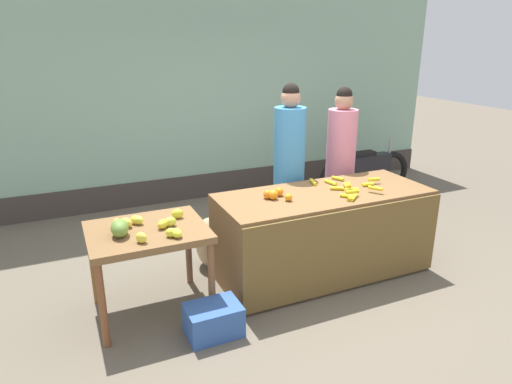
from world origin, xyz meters
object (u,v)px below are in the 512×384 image
at_px(vendor_woman_pink_shirt, 340,164).
at_px(produce_crate, 213,320).
at_px(vendor_woman_blue_shirt, 289,169).
at_px(produce_sack, 210,242).
at_px(parked_motorcycle, 365,171).

bearing_deg(vendor_woman_pink_shirt, produce_crate, -148.03).
distance_m(vendor_woman_pink_shirt, produce_crate, 2.51).
relative_size(vendor_woman_blue_shirt, vendor_woman_pink_shirt, 1.04).
bearing_deg(produce_crate, produce_sack, 72.57).
relative_size(produce_crate, produce_sack, 0.82).
height_order(vendor_woman_blue_shirt, parked_motorcycle, vendor_woman_blue_shirt).
distance_m(vendor_woman_blue_shirt, produce_crate, 1.97).
height_order(produce_crate, produce_sack, produce_sack).
xyz_separation_m(vendor_woman_blue_shirt, produce_sack, (-0.96, -0.07, -0.67)).
bearing_deg(parked_motorcycle, vendor_woman_blue_shirt, -149.93).
relative_size(vendor_woman_blue_shirt, produce_crate, 4.24).
bearing_deg(produce_sack, produce_crate, -107.43).
relative_size(parked_motorcycle, produce_crate, 3.64).
bearing_deg(parked_motorcycle, produce_crate, -144.30).
xyz_separation_m(parked_motorcycle, produce_crate, (-3.22, -2.31, -0.27)).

